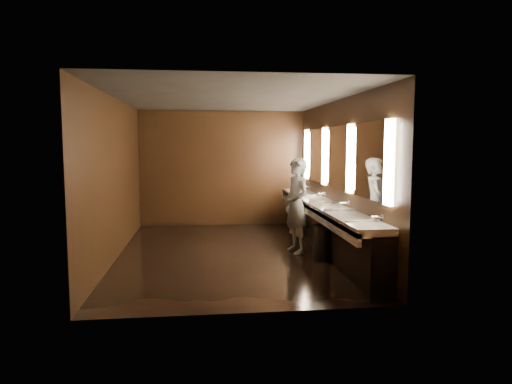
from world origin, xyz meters
TOP-DOWN VIEW (x-y plane):
  - floor at (0.00, 0.00)m, footprint 6.00×6.00m
  - ceiling at (0.00, 0.00)m, footprint 4.00×6.00m
  - wall_back at (0.00, 3.00)m, footprint 4.00×0.02m
  - wall_front at (0.00, -3.00)m, footprint 4.00×0.02m
  - wall_left at (-2.00, 0.00)m, footprint 0.02×6.00m
  - wall_right at (2.00, 0.00)m, footprint 0.02×6.00m
  - sink_counter at (1.79, 0.00)m, footprint 0.55×5.40m
  - mirror_band at (1.98, -0.00)m, footprint 0.06×5.03m
  - person at (1.22, -0.07)m, footprint 0.59×0.73m
  - trash_bin at (1.58, -0.70)m, footprint 0.49×0.49m

SIDE VIEW (x-z plane):
  - floor at x=0.00m, z-range 0.00..0.00m
  - trash_bin at x=1.58m, z-range 0.00..0.61m
  - sink_counter at x=1.79m, z-range -0.01..1.00m
  - person at x=1.22m, z-range 0.00..1.74m
  - wall_back at x=0.00m, z-range 0.00..2.80m
  - wall_front at x=0.00m, z-range 0.00..2.80m
  - wall_left at x=-2.00m, z-range 0.00..2.80m
  - wall_right at x=2.00m, z-range 0.00..2.80m
  - mirror_band at x=1.98m, z-range 1.17..2.32m
  - ceiling at x=0.00m, z-range 2.79..2.81m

